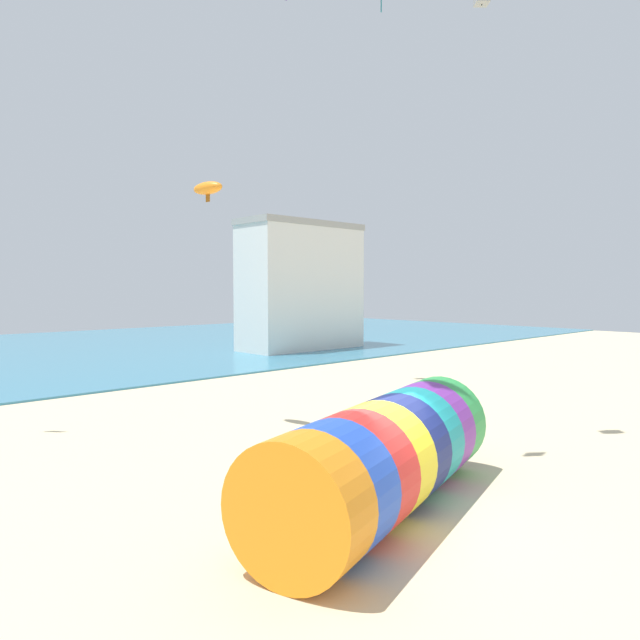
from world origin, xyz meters
name	(u,v)px	position (x,y,z in m)	size (l,w,h in m)	color
ground_plane	(422,526)	(0.00, 0.00, 0.00)	(120.00, 120.00, 0.00)	beige
giant_inflatable_tube	(383,456)	(-0.03, 1.02, 1.25)	(8.27, 4.59, 2.49)	orange
kite_handler	(431,426)	(4.42, 2.96, 0.83)	(0.42, 0.38, 1.63)	#383D56
kite_orange_parafoil	(208,188)	(1.30, 10.06, 8.36)	(0.72, 1.43, 0.71)	orange
promenade_building	(301,286)	(20.82, 27.27, 5.13)	(10.34, 4.35, 10.23)	silver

